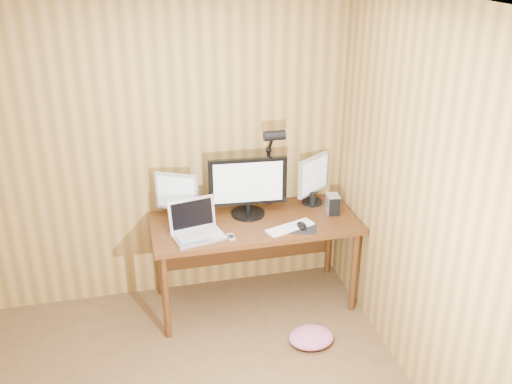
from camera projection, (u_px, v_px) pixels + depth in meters
name	position (u px, v px, depth m)	size (l,w,h in m)	color
room_shell	(137.00, 305.00, 2.59)	(4.00, 4.00, 4.00)	brown
desk	(252.00, 231.00, 4.55)	(1.60, 0.70, 0.75)	#48260F
monitor_center	(248.00, 186.00, 4.43)	(0.61, 0.27, 0.48)	black
monitor_left	(177.00, 196.00, 4.37)	(0.31, 0.18, 0.38)	black
monitor_right	(313.00, 179.00, 4.64)	(0.31, 0.24, 0.41)	black
laptop	(196.00, 227.00, 4.21)	(0.41, 0.34, 0.26)	silver
keyboard	(290.00, 227.00, 4.32)	(0.40, 0.24, 0.02)	white
mousepad	(301.00, 228.00, 4.32)	(0.23, 0.19, 0.00)	black
mouse	(302.00, 226.00, 4.31)	(0.07, 0.11, 0.04)	black
hard_drive	(333.00, 204.00, 4.54)	(0.11, 0.15, 0.15)	silver
phone	(231.00, 237.00, 4.19)	(0.05, 0.10, 0.01)	silver
speaker	(313.00, 200.00, 4.64)	(0.05, 0.05, 0.13)	black
desk_lamp	(272.00, 156.00, 4.48)	(0.17, 0.24, 0.72)	black
fabric_pile	(311.00, 338.00, 4.23)	(0.34, 0.28, 0.11)	#BF5C82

